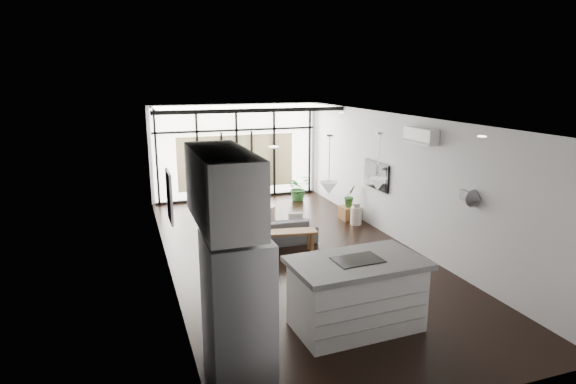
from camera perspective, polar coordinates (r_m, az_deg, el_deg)
floor at (r=10.07m, az=0.56°, el=-7.31°), size 5.00×10.00×0.00m
ceiling at (r=9.44m, az=0.60°, el=8.77°), size 5.00×10.00×0.00m
wall_left at (r=9.15m, az=-14.32°, el=-0.73°), size 0.02×10.00×2.80m
wall_right at (r=10.75m, az=13.24°, el=1.46°), size 0.02×10.00×2.80m
wall_back at (r=14.38m, az=-6.18°, el=4.78°), size 5.00×0.02×2.80m
wall_front at (r=5.46m, az=18.93°, el=-10.98°), size 5.00×0.02×2.80m
glazing at (r=14.27m, az=-6.07°, el=4.71°), size 5.00×0.20×2.80m
skylight at (r=13.26m, az=-5.33°, el=10.00°), size 4.70×1.90×0.06m
neighbour_building at (r=14.38m, az=-6.10°, el=3.57°), size 3.50×0.02×1.60m
island at (r=7.19m, az=8.11°, el=-11.88°), size 1.97×1.23×1.05m
cooktop at (r=6.98m, az=8.26°, el=-7.94°), size 0.71×0.49×0.01m
fridge at (r=5.79m, az=-5.96°, el=-14.05°), size 0.72×0.90×1.85m
appliance_column at (r=6.33m, az=-7.28°, el=-9.75°), size 0.57×0.60×2.21m
upper_cabinets at (r=5.60m, az=-7.75°, el=0.55°), size 0.62×1.75×0.86m
pendant_left at (r=6.98m, az=4.85°, el=0.47°), size 0.26×0.26×0.18m
pendant_right at (r=7.33m, az=10.58°, el=0.93°), size 0.26×0.26×0.18m
sofa at (r=10.58m, az=-1.84°, el=-4.14°), size 1.90×0.57×0.74m
console_bench at (r=9.99m, az=-0.90°, el=-6.01°), size 1.55×0.61×0.48m
pouf at (r=12.11m, az=-2.76°, el=-2.62°), size 0.66×0.66×0.42m
crate at (r=12.47m, az=7.27°, el=-2.45°), size 0.45×0.45×0.33m
plant_tall at (r=14.18m, az=1.22°, el=0.19°), size 0.93×0.98×0.60m
plant_crate at (r=12.39m, az=7.31°, el=-1.16°), size 0.47×0.63×0.25m
milk_can at (r=12.02m, az=8.09°, el=-2.56°), size 0.31×0.31×0.55m
bistro_set at (r=13.86m, az=-5.38°, el=0.03°), size 1.51×0.74×0.70m
tv at (r=11.58m, az=10.42°, el=1.96°), size 0.05×1.10×0.65m
ac_unit at (r=9.85m, az=15.46°, el=6.44°), size 0.22×0.90×0.30m
framed_art at (r=8.63m, az=-13.88°, el=-0.53°), size 0.04×0.70×0.90m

